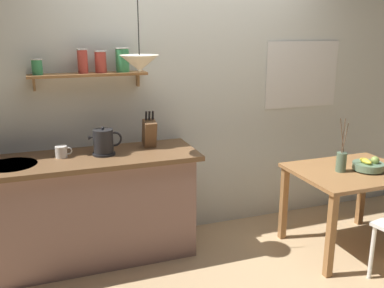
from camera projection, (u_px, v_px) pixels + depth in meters
The scene contains 11 objects.
ground_plane at pixel (213, 256), 3.68m from camera, with size 14.00×14.00×0.00m, color tan.
back_wall at pixel (208, 89), 3.98m from camera, with size 6.80×0.11×2.70m.
kitchen_counter at pixel (86, 209), 3.52m from camera, with size 1.83×0.63×0.91m.
wall_shelf at pixel (94, 67), 3.42m from camera, with size 0.94×0.20×0.33m.
dining_table at pixel (351, 182), 3.68m from camera, with size 0.99×0.78×0.73m.
fruit_bowl at pixel (368, 165), 3.62m from camera, with size 0.26×0.26×0.13m.
twig_vase at pixel (341, 161), 3.59m from camera, with size 0.08×0.08×0.46m.
electric_kettle at pixel (104, 142), 3.41m from camera, with size 0.27×0.18×0.23m.
knife_block at pixel (149, 133), 3.62m from camera, with size 0.10×0.16×0.32m.
coffee_mug_by_sink at pixel (62, 152), 3.36m from camera, with size 0.13×0.09×0.09m.
pendant_lamp at pixel (140, 63), 3.22m from camera, with size 0.30×0.30×0.54m.
Camera 1 is at (-1.29, -3.03, 1.90)m, focal length 39.94 mm.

